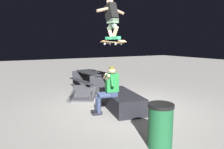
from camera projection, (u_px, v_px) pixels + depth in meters
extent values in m
plane|color=gray|center=(125.00, 108.00, 6.15)|extent=(40.00, 40.00, 0.00)
cube|color=black|center=(121.00, 101.00, 6.10)|extent=(2.02, 1.15, 0.47)
cube|color=#2D3856|center=(112.00, 94.00, 5.71)|extent=(0.32, 0.20, 0.12)
cube|color=#1E7233|center=(112.00, 83.00, 5.67)|extent=(0.26, 0.37, 0.50)
sphere|color=tan|center=(112.00, 70.00, 5.61)|extent=(0.20, 0.20, 0.20)
sphere|color=#4D4719|center=(112.00, 69.00, 5.61)|extent=(0.19, 0.19, 0.19)
cylinder|color=#1E7233|center=(112.00, 81.00, 5.45)|extent=(0.20, 0.11, 0.29)
cylinder|color=tan|center=(108.00, 77.00, 5.48)|extent=(0.25, 0.11, 0.19)
cylinder|color=#1E7233|center=(108.00, 79.00, 5.83)|extent=(0.20, 0.11, 0.29)
cylinder|color=tan|center=(105.00, 76.00, 5.70)|extent=(0.25, 0.11, 0.19)
cylinder|color=#2D3856|center=(106.00, 96.00, 5.57)|extent=(0.21, 0.42, 0.14)
cylinder|color=#2D3856|center=(99.00, 106.00, 5.55)|extent=(0.11, 0.11, 0.43)
cube|color=black|center=(97.00, 114.00, 5.56)|extent=(0.15, 0.27, 0.08)
cylinder|color=#2D3856|center=(104.00, 94.00, 5.74)|extent=(0.21, 0.42, 0.14)
cylinder|color=#2D3856|center=(97.00, 104.00, 5.72)|extent=(0.11, 0.11, 0.43)
cube|color=black|center=(96.00, 111.00, 5.73)|extent=(0.15, 0.27, 0.08)
cube|color=#AD8451|center=(113.00, 42.00, 5.73)|extent=(0.81, 0.27, 0.06)
cube|color=#AD8451|center=(104.00, 41.00, 6.10)|extent=(0.14, 0.21, 0.05)
cube|color=#AD8451|center=(122.00, 41.00, 5.36)|extent=(0.14, 0.21, 0.06)
cube|color=#99999E|center=(107.00, 43.00, 5.96)|extent=(0.07, 0.16, 0.03)
cylinder|color=white|center=(105.00, 44.00, 5.92)|extent=(0.06, 0.03, 0.05)
cylinder|color=white|center=(110.00, 44.00, 6.02)|extent=(0.06, 0.03, 0.05)
cube|color=#99999E|center=(119.00, 43.00, 5.50)|extent=(0.07, 0.16, 0.03)
cylinder|color=white|center=(116.00, 44.00, 5.46)|extent=(0.06, 0.03, 0.05)
cylinder|color=white|center=(121.00, 44.00, 5.56)|extent=(0.06, 0.03, 0.05)
cube|color=#2D9E66|center=(109.00, 38.00, 5.86)|extent=(0.27, 0.12, 0.08)
cube|color=#2D9E66|center=(116.00, 38.00, 5.56)|extent=(0.27, 0.12, 0.08)
cylinder|color=tan|center=(110.00, 32.00, 5.79)|extent=(0.24, 0.12, 0.31)
cylinder|color=#516A56|center=(112.00, 25.00, 5.70)|extent=(0.34, 0.16, 0.33)
cylinder|color=tan|center=(115.00, 32.00, 5.59)|extent=(0.24, 0.12, 0.31)
cylinder|color=#516A56|center=(114.00, 25.00, 5.61)|extent=(0.34, 0.16, 0.33)
cube|color=#516A56|center=(113.00, 21.00, 5.64)|extent=(0.32, 0.22, 0.12)
cube|color=black|center=(111.00, 12.00, 5.67)|extent=(0.47, 0.26, 0.52)
sphere|color=tan|center=(110.00, 2.00, 5.68)|extent=(0.20, 0.20, 0.20)
cylinder|color=tan|center=(104.00, 9.00, 5.56)|extent=(0.12, 0.45, 0.19)
cylinder|color=tan|center=(117.00, 11.00, 5.80)|extent=(0.12, 0.45, 0.19)
cube|color=#38383D|center=(83.00, 97.00, 7.37)|extent=(1.51, 1.37, 0.06)
cube|color=#38383D|center=(83.00, 94.00, 7.36)|extent=(1.46, 1.35, 0.43)
cube|color=#38383D|center=(73.00, 96.00, 7.18)|extent=(0.98, 0.61, 0.21)
cube|color=#38383D|center=(92.00, 93.00, 7.54)|extent=(0.98, 0.61, 0.21)
cube|color=#28282D|center=(93.00, 72.00, 8.56)|extent=(1.76, 0.86, 0.06)
cube|color=#28282D|center=(81.00, 81.00, 8.30)|extent=(1.72, 0.41, 0.04)
cube|color=#28282D|center=(104.00, 78.00, 8.92)|extent=(1.72, 0.41, 0.04)
cube|color=#28282D|center=(84.00, 78.00, 9.24)|extent=(0.17, 1.10, 0.72)
cube|color=#28282D|center=(102.00, 84.00, 7.99)|extent=(0.17, 1.10, 0.72)
cylinder|color=#19512D|center=(160.00, 127.00, 3.80)|extent=(0.45, 0.45, 0.77)
cylinder|color=black|center=(161.00, 105.00, 3.74)|extent=(0.47, 0.47, 0.06)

